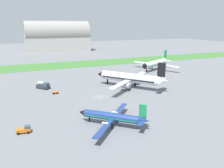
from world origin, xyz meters
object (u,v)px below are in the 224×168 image
object	(u,v)px
fuel_truck_midfield	(43,85)
airplane_parked_jet_far	(155,63)
airplane_foreground_turboprop	(112,117)
airplane_midfield_jet	(130,78)
baggage_cart_by_runway	(55,92)
pushback_tug_near_gate	(24,130)

from	to	relation	value
fuel_truck_midfield	airplane_parked_jet_far	bearing A→B (deg)	62.51
airplane_foreground_turboprop	fuel_truck_midfield	world-z (taller)	airplane_foreground_turboprop
airplane_midfield_jet	baggage_cart_by_runway	world-z (taller)	airplane_midfield_jet
airplane_midfield_jet	baggage_cart_by_runway	distance (m)	33.97
pushback_tug_near_gate	fuel_truck_midfield	distance (m)	43.01
airplane_midfield_jet	airplane_foreground_turboprop	distance (m)	40.47
airplane_parked_jet_far	fuel_truck_midfield	world-z (taller)	airplane_parked_jet_far
airplane_foreground_turboprop	baggage_cart_by_runway	xyz separation A→B (m)	(-10.58, 37.39, -2.19)
pushback_tug_near_gate	airplane_parked_jet_far	bearing A→B (deg)	42.90
pushback_tug_near_gate	airplane_midfield_jet	bearing A→B (deg)	37.90
airplane_foreground_turboprop	baggage_cart_by_runway	world-z (taller)	airplane_foreground_turboprop
airplane_midfield_jet	pushback_tug_near_gate	xyz separation A→B (m)	(-46.57, -28.15, -3.69)
pushback_tug_near_gate	fuel_truck_midfield	xyz separation A→B (m)	(9.26, 41.99, 0.67)
fuel_truck_midfield	baggage_cart_by_runway	size ratio (longest dim) A/B	2.60
airplane_foreground_turboprop	fuel_truck_midfield	size ratio (longest dim) A/B	3.04
airplane_foreground_turboprop	pushback_tug_near_gate	size ratio (longest dim) A/B	5.20
fuel_truck_midfield	baggage_cart_by_runway	world-z (taller)	fuel_truck_midfield
fuel_truck_midfield	baggage_cart_by_runway	xyz separation A→B (m)	(3.82, -9.77, -1.01)
pushback_tug_near_gate	fuel_truck_midfield	bearing A→B (deg)	84.31
pushback_tug_near_gate	airplane_foreground_turboprop	bearing A→B (deg)	-5.56
airplane_midfield_jet	airplane_foreground_turboprop	bearing A→B (deg)	106.80
airplane_parked_jet_far	baggage_cart_by_runway	bearing A→B (deg)	-5.07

